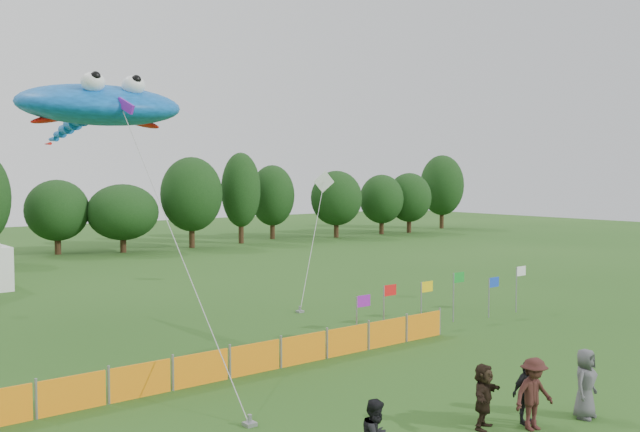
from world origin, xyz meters
TOP-DOWN VIEW (x-y plane):
  - ground at (0.00, 0.00)m, footprint 160.00×160.00m
  - treeline at (1.61, 44.93)m, footprint 104.57×8.78m
  - barrier_fence at (-1.31, 7.77)m, footprint 17.90×0.06m
  - flag_row at (9.22, 8.95)m, footprint 10.73×0.71m
  - spectator_c at (1.39, -0.98)m, footprint 1.31×0.90m
  - spectator_d at (1.62, -0.59)m, footprint 1.00×0.49m
  - spectator_e at (3.23, -1.31)m, footprint 1.00×0.74m
  - spectator_f at (0.47, -0.12)m, footprint 1.64×1.08m
  - stingray_kite at (-2.78, 17.20)m, footprint 7.17×21.81m
  - small_kite_white at (9.93, 18.52)m, footprint 6.09×5.08m

SIDE VIEW (x-z plane):
  - ground at x=0.00m, z-range 0.00..0.00m
  - barrier_fence at x=-1.31m, z-range 0.00..1.00m
  - spectator_d at x=1.62m, z-range 0.00..1.66m
  - spectator_f at x=0.47m, z-range 0.00..1.69m
  - spectator_c at x=1.39m, z-range 0.00..1.86m
  - spectator_e at x=3.23m, z-range 0.00..1.87m
  - flag_row at x=9.22m, z-range 0.27..2.44m
  - treeline at x=1.61m, z-range 0.00..8.36m
  - small_kite_white at x=9.93m, z-range 1.15..7.88m
  - stingray_kite at x=-2.78m, z-range 4.04..14.53m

